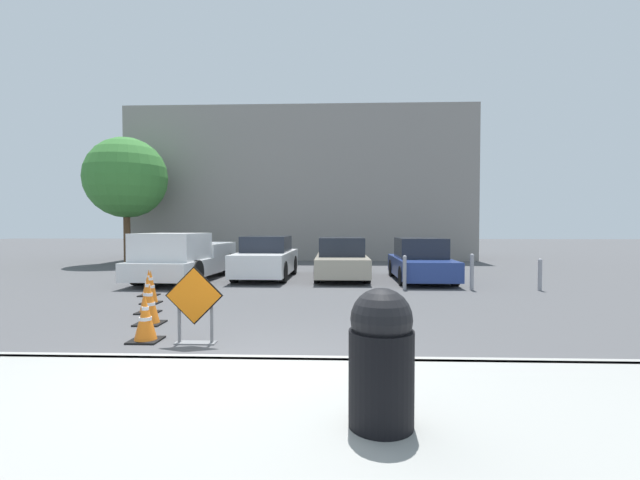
{
  "coord_description": "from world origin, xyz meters",
  "views": [
    {
      "loc": [
        1.14,
        -5.45,
        1.83
      ],
      "look_at": [
        0.53,
        10.46,
        1.33
      ],
      "focal_mm": 24.0,
      "sensor_mm": 36.0,
      "label": 1
    }
  ],
  "objects_px": {
    "traffic_cone_third": "(148,295)",
    "trash_bin": "(381,356)",
    "traffic_cone_second": "(150,305)",
    "traffic_cone_fourth": "(151,287)",
    "parked_car_third": "(421,261)",
    "road_closed_sign": "(194,303)",
    "bollard_nearest": "(405,272)",
    "traffic_cone_fifth": "(149,283)",
    "parked_car_second": "(341,259)",
    "traffic_cone_nearest": "(145,319)",
    "parked_car_nearest": "(266,259)",
    "pickup_truck": "(183,259)",
    "bollard_third": "(540,274)",
    "bollard_second": "(472,271)"
  },
  "relations": [
    {
      "from": "road_closed_sign",
      "to": "parked_car_nearest",
      "type": "xyz_separation_m",
      "value": [
        -0.28,
        8.54,
        0.06
      ]
    },
    {
      "from": "pickup_truck",
      "to": "traffic_cone_nearest",
      "type": "bearing_deg",
      "value": 109.09
    },
    {
      "from": "traffic_cone_nearest",
      "to": "pickup_truck",
      "type": "distance_m",
      "value": 7.86
    },
    {
      "from": "traffic_cone_fifth",
      "to": "pickup_truck",
      "type": "relative_size",
      "value": 0.13
    },
    {
      "from": "traffic_cone_fifth",
      "to": "parked_car_nearest",
      "type": "bearing_deg",
      "value": 58.32
    },
    {
      "from": "pickup_truck",
      "to": "traffic_cone_third",
      "type": "bearing_deg",
      "value": 105.84
    },
    {
      "from": "traffic_cone_second",
      "to": "bollard_nearest",
      "type": "distance_m",
      "value": 7.13
    },
    {
      "from": "traffic_cone_nearest",
      "to": "parked_car_second",
      "type": "relative_size",
      "value": 0.17
    },
    {
      "from": "traffic_cone_fifth",
      "to": "parked_car_third",
      "type": "xyz_separation_m",
      "value": [
        7.81,
        3.5,
        0.31
      ]
    },
    {
      "from": "traffic_cone_third",
      "to": "parked_car_nearest",
      "type": "height_order",
      "value": "parked_car_nearest"
    },
    {
      "from": "road_closed_sign",
      "to": "pickup_truck",
      "type": "bearing_deg",
      "value": 111.14
    },
    {
      "from": "road_closed_sign",
      "to": "traffic_cone_fourth",
      "type": "bearing_deg",
      "value": 122.66
    },
    {
      "from": "bollard_nearest",
      "to": "pickup_truck",
      "type": "bearing_deg",
      "value": 165.7
    },
    {
      "from": "traffic_cone_fourth",
      "to": "traffic_cone_fifth",
      "type": "distance_m",
      "value": 1.21
    },
    {
      "from": "trash_bin",
      "to": "bollard_third",
      "type": "relative_size",
      "value": 1.28
    },
    {
      "from": "traffic_cone_third",
      "to": "traffic_cone_nearest",
      "type": "bearing_deg",
      "value": -66.66
    },
    {
      "from": "parked_car_second",
      "to": "trash_bin",
      "type": "height_order",
      "value": "parked_car_second"
    },
    {
      "from": "parked_car_nearest",
      "to": "bollard_third",
      "type": "bearing_deg",
      "value": 163.84
    },
    {
      "from": "traffic_cone_fifth",
      "to": "parked_car_third",
      "type": "relative_size",
      "value": 0.17
    },
    {
      "from": "traffic_cone_fourth",
      "to": "bollard_second",
      "type": "height_order",
      "value": "bollard_second"
    },
    {
      "from": "parked_car_nearest",
      "to": "bollard_second",
      "type": "xyz_separation_m",
      "value": [
        6.39,
        -2.66,
        -0.14
      ]
    },
    {
      "from": "traffic_cone_third",
      "to": "traffic_cone_fifth",
      "type": "bearing_deg",
      "value": 113.53
    },
    {
      "from": "parked_car_second",
      "to": "traffic_cone_fourth",
      "type": "bearing_deg",
      "value": 48.0
    },
    {
      "from": "traffic_cone_nearest",
      "to": "bollard_nearest",
      "type": "distance_m",
      "value": 7.62
    },
    {
      "from": "traffic_cone_second",
      "to": "traffic_cone_third",
      "type": "distance_m",
      "value": 1.11
    },
    {
      "from": "traffic_cone_nearest",
      "to": "parked_car_second",
      "type": "distance_m",
      "value": 9.09
    },
    {
      "from": "road_closed_sign",
      "to": "traffic_cone_fifth",
      "type": "xyz_separation_m",
      "value": [
        -2.75,
        4.54,
        -0.3
      ]
    },
    {
      "from": "bollard_third",
      "to": "parked_car_second",
      "type": "bearing_deg",
      "value": 153.98
    },
    {
      "from": "pickup_truck",
      "to": "parked_car_third",
      "type": "bearing_deg",
      "value": -174.28
    },
    {
      "from": "parked_car_second",
      "to": "traffic_cone_fifth",
      "type": "bearing_deg",
      "value": 38.17
    },
    {
      "from": "traffic_cone_third",
      "to": "pickup_truck",
      "type": "xyz_separation_m",
      "value": [
        -1.19,
        5.38,
        0.35
      ]
    },
    {
      "from": "parked_car_second",
      "to": "bollard_nearest",
      "type": "distance_m",
      "value": 3.29
    },
    {
      "from": "traffic_cone_fourth",
      "to": "parked_car_third",
      "type": "xyz_separation_m",
      "value": [
        7.28,
        4.58,
        0.26
      ]
    },
    {
      "from": "traffic_cone_second",
      "to": "traffic_cone_fifth",
      "type": "xyz_separation_m",
      "value": [
        -1.45,
        3.22,
        -0.03
      ]
    },
    {
      "from": "traffic_cone_third",
      "to": "trash_bin",
      "type": "xyz_separation_m",
      "value": [
        4.37,
        -5.25,
        0.34
      ]
    },
    {
      "from": "traffic_cone_fourth",
      "to": "traffic_cone_fifth",
      "type": "bearing_deg",
      "value": 116.18
    },
    {
      "from": "parked_car_second",
      "to": "bollard_nearest",
      "type": "bearing_deg",
      "value": 122.72
    },
    {
      "from": "traffic_cone_third",
      "to": "traffic_cone_fifth",
      "type": "relative_size",
      "value": 1.14
    },
    {
      "from": "traffic_cone_third",
      "to": "parked_car_nearest",
      "type": "xyz_separation_m",
      "value": [
        1.5,
        6.22,
        0.31
      ]
    },
    {
      "from": "road_closed_sign",
      "to": "trash_bin",
      "type": "relative_size",
      "value": 1.03
    },
    {
      "from": "traffic_cone_third",
      "to": "traffic_cone_fourth",
      "type": "height_order",
      "value": "same"
    },
    {
      "from": "parked_car_second",
      "to": "trash_bin",
      "type": "distance_m",
      "value": 11.56
    },
    {
      "from": "traffic_cone_nearest",
      "to": "parked_car_nearest",
      "type": "distance_m",
      "value": 8.42
    },
    {
      "from": "pickup_truck",
      "to": "road_closed_sign",
      "type": "bearing_deg",
      "value": 114.46
    },
    {
      "from": "parked_car_second",
      "to": "pickup_truck",
      "type": "bearing_deg",
      "value": 9.48
    },
    {
      "from": "road_closed_sign",
      "to": "pickup_truck",
      "type": "relative_size",
      "value": 0.22
    },
    {
      "from": "traffic_cone_second",
      "to": "traffic_cone_fourth",
      "type": "bearing_deg",
      "value": 113.25
    },
    {
      "from": "traffic_cone_fourth",
      "to": "bollard_nearest",
      "type": "relative_size",
      "value": 0.8
    },
    {
      "from": "traffic_cone_second",
      "to": "pickup_truck",
      "type": "xyz_separation_m",
      "value": [
        -1.68,
        6.38,
        0.37
      ]
    },
    {
      "from": "parked_car_nearest",
      "to": "parked_car_third",
      "type": "height_order",
      "value": "parked_car_nearest"
    }
  ]
}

